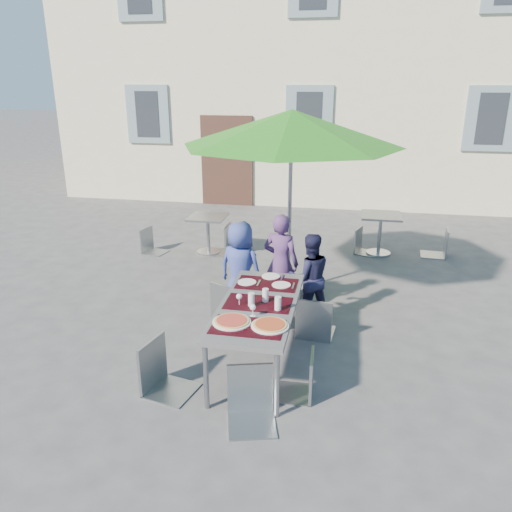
% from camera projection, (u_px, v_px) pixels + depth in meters
% --- Properties ---
extents(ground, '(90.00, 90.00, 0.00)m').
position_uv_depth(ground, '(240.00, 370.00, 5.47)').
color(ground, '#444446').
rests_on(ground, ground).
extents(building, '(13.60, 8.20, 11.10)m').
position_uv_depth(building, '(325.00, 13.00, 14.49)').
color(building, beige).
rests_on(building, ground).
extents(dining_table, '(0.80, 1.85, 0.76)m').
position_uv_depth(dining_table, '(258.00, 308.00, 5.35)').
color(dining_table, '#3F4044').
rests_on(dining_table, ground).
extents(pizza_near_left, '(0.38, 0.38, 0.03)m').
position_uv_depth(pizza_near_left, '(232.00, 321.00, 4.90)').
color(pizza_near_left, white).
rests_on(pizza_near_left, dining_table).
extents(pizza_near_right, '(0.37, 0.37, 0.03)m').
position_uv_depth(pizza_near_right, '(270.00, 325.00, 4.83)').
color(pizza_near_right, white).
rests_on(pizza_near_right, dining_table).
extents(glassware, '(0.49, 0.44, 0.15)m').
position_uv_depth(glassware, '(261.00, 300.00, 5.23)').
color(glassware, silver).
rests_on(glassware, dining_table).
extents(place_settings, '(0.67, 0.46, 0.01)m').
position_uv_depth(place_settings, '(267.00, 281.00, 5.90)').
color(place_settings, white).
rests_on(place_settings, dining_table).
extents(child_0, '(0.72, 0.57, 1.28)m').
position_uv_depth(child_0, '(241.00, 268.00, 6.64)').
color(child_0, '#354492').
rests_on(child_0, ground).
extents(child_1, '(0.56, 0.43, 1.36)m').
position_uv_depth(child_1, '(281.00, 263.00, 6.71)').
color(child_1, '#523368').
rests_on(child_1, ground).
extents(child_2, '(0.65, 0.51, 1.18)m').
position_uv_depth(child_2, '(309.00, 277.00, 6.48)').
color(child_2, '#1A1B3A').
rests_on(child_2, ground).
extents(chair_0, '(0.61, 0.61, 1.04)m').
position_uv_depth(chair_0, '(230.00, 278.00, 6.37)').
color(chair_0, gray).
rests_on(chair_0, ground).
extents(chair_1, '(0.50, 0.50, 0.99)m').
position_uv_depth(chair_1, '(265.00, 286.00, 6.21)').
color(chair_1, gray).
rests_on(chair_1, ground).
extents(chair_2, '(0.49, 0.49, 1.00)m').
position_uv_depth(chair_2, '(316.00, 293.00, 5.99)').
color(chair_2, '#91969C').
rests_on(chair_2, ground).
extents(chair_3, '(0.55, 0.54, 1.02)m').
position_uv_depth(chair_3, '(159.00, 337.00, 4.94)').
color(chair_3, gray).
rests_on(chair_3, ground).
extents(chair_4, '(0.41, 0.41, 0.89)m').
position_uv_depth(chair_4, '(303.00, 350.00, 4.88)').
color(chair_4, '#90939B').
rests_on(chair_4, ground).
extents(chair_5, '(0.54, 0.54, 0.98)m').
position_uv_depth(chair_5, '(251.00, 364.00, 4.51)').
color(chair_5, '#8F979A').
rests_on(chair_5, ground).
extents(patio_umbrella, '(3.05, 3.05, 2.64)m').
position_uv_depth(patio_umbrella, '(292.00, 129.00, 6.70)').
color(patio_umbrella, '#B5B7BD').
rests_on(patio_umbrella, ground).
extents(cafe_table_0, '(0.65, 0.65, 0.70)m').
position_uv_depth(cafe_table_0, '(208.00, 229.00, 9.04)').
color(cafe_table_0, '#B5B7BD').
rests_on(cafe_table_0, ground).
extents(bg_chair_l_0, '(0.46, 0.46, 0.86)m').
position_uv_depth(bg_chair_l_0, '(150.00, 226.00, 9.07)').
color(bg_chair_l_0, gray).
rests_on(bg_chair_l_0, ground).
extents(bg_chair_r_0, '(0.47, 0.46, 1.03)m').
position_uv_depth(bg_chair_r_0, '(222.00, 221.00, 8.97)').
color(bg_chair_r_0, gray).
rests_on(bg_chair_r_0, ground).
extents(cafe_table_1, '(0.70, 0.70, 0.75)m').
position_uv_depth(cafe_table_1, '(380.00, 227.00, 8.95)').
color(cafe_table_1, '#B5B7BD').
rests_on(cafe_table_1, ground).
extents(bg_chair_l_1, '(0.49, 0.49, 0.87)m').
position_uv_depth(bg_chair_l_1, '(364.00, 226.00, 9.03)').
color(bg_chair_l_1, gray).
rests_on(bg_chair_l_1, ground).
extents(bg_chair_r_1, '(0.47, 0.46, 0.96)m').
position_uv_depth(bg_chair_r_1, '(442.00, 226.00, 8.83)').
color(bg_chair_r_1, gray).
rests_on(bg_chair_r_1, ground).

